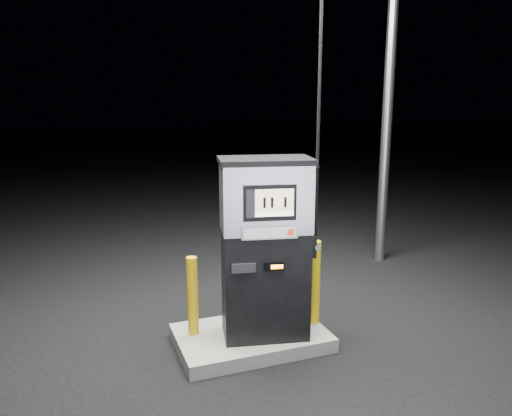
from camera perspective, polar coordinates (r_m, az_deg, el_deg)
name	(u,v)px	position (r m, az deg, el deg)	size (l,w,h in m)	color
ground	(251,344)	(5.64, -0.56, -15.29)	(80.00, 80.00, 0.00)	black
pump_island	(251,338)	(5.61, -0.56, -14.61)	(1.60, 1.00, 0.15)	#5D5E59
fuel_dispenser	(266,247)	(5.16, 1.10, -4.47)	(1.09, 0.74, 3.93)	black
bollard_left	(193,296)	(5.40, -7.25, -9.94)	(0.11, 0.11, 0.86)	gold
bollard_right	(314,282)	(5.63, 6.69, -8.44)	(0.13, 0.13, 0.95)	gold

